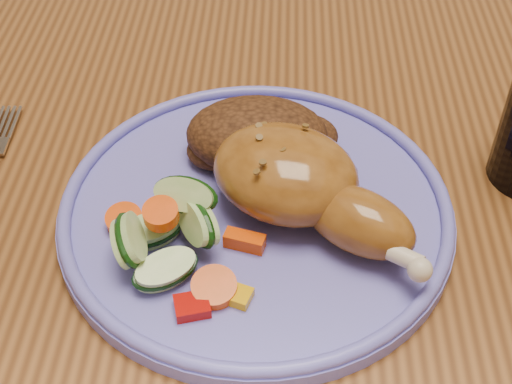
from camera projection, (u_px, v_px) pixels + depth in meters
dining_table at (371, 179)px, 0.68m from camera, size 0.90×1.40×0.75m
chair_far at (334, 5)px, 1.25m from camera, size 0.42×0.42×0.91m
plate at (256, 212)px, 0.53m from camera, size 0.29×0.29×0.01m
plate_rim at (256, 202)px, 0.52m from camera, size 0.29×0.29×0.01m
chicken_leg at (303, 184)px, 0.50m from camera, size 0.17×0.15×0.06m
rice_pilaf at (260, 136)px, 0.55m from camera, size 0.12×0.08×0.05m
vegetable_pile at (170, 236)px, 0.48m from camera, size 0.11×0.11×0.05m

